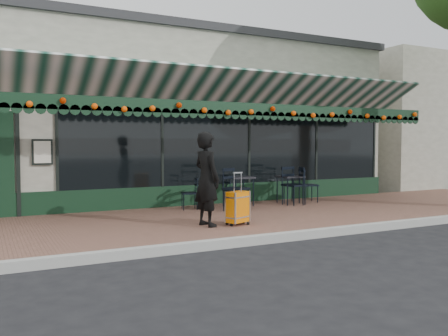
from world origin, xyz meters
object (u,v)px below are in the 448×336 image
chair_a_front (294,186)px  chair_b_front (236,189)px  chair_a_right (308,185)px  chair_b_left (189,193)px  cafe_table_a (290,179)px  chair_b_right (232,190)px  suitcase (238,208)px  woman (207,179)px  chair_a_left (294,185)px  cafe_table_b (240,180)px

chair_a_front → chair_b_front: size_ratio=0.98×
chair_a_right → chair_b_left: bearing=100.5°
cafe_table_a → chair_b_right: bearing=176.7°
chair_a_front → suitcase: bearing=-154.8°
chair_a_front → cafe_table_a: bearing=60.0°
chair_b_left → suitcase: bearing=14.4°
woman → chair_b_front: bearing=-53.7°
chair_a_right → chair_b_right: 2.19m
suitcase → chair_a_right: size_ratio=1.13×
chair_a_left → chair_b_right: size_ratio=1.23×
woman → chair_b_front: 2.11m
cafe_table_a → chair_a_front: bearing=-109.2°
chair_a_left → chair_a_front: bearing=-10.3°
cafe_table_a → chair_a_front: 0.37m
chair_b_left → chair_b_right: bearing=104.6°
chair_a_left → chair_a_right: 0.67m
chair_a_front → chair_b_left: bearing=160.2°
suitcase → chair_a_right: 3.99m
cafe_table_a → chair_b_front: (-1.89, -0.58, -0.13)m
cafe_table_a → cafe_table_b: 1.42m
chair_a_right → suitcase: bearing=136.4°
chair_a_left → woman: bearing=-38.9°
chair_b_left → chair_b_front: bearing=66.5°
woman → suitcase: (0.56, -0.16, -0.54)m
chair_a_right → chair_b_right: (-2.19, 0.14, -0.04)m
suitcase → chair_b_right: (1.13, 2.34, 0.06)m
cafe_table_b → chair_a_front: bearing=-18.8°
woman → chair_b_front: size_ratio=1.77×
chair_b_left → chair_b_right: size_ratio=0.96×
chair_a_left → chair_b_left: bearing=-75.8°
woman → chair_b_front: woman is taller
cafe_table_b → chair_b_right: size_ratio=0.92×
suitcase → cafe_table_b: size_ratio=1.37×
chair_b_left → chair_b_front: chair_b_front is taller
cafe_table_a → cafe_table_b: cafe_table_b is taller
cafe_table_a → chair_b_right: (-1.63, 0.09, -0.24)m
suitcase → cafe_table_a: size_ratio=1.41×
chair_b_front → chair_b_left: bearing=115.2°
chair_b_right → chair_b_left: bearing=84.2°
chair_b_front → suitcase: bearing=-144.4°
chair_a_right → chair_b_front: chair_b_front is taller
chair_a_front → chair_b_front: bearing=177.6°
chair_a_front → woman: bearing=-162.0°
cafe_table_a → cafe_table_b: size_ratio=0.97×
woman → suitcase: 0.80m
woman → cafe_table_b: size_ratio=2.42×
suitcase → cafe_table_b: (1.36, 2.37, 0.32)m
woman → suitcase: bearing=-116.3°
chair_a_left → chair_b_front: bearing=-58.1°
chair_a_front → chair_b_left: size_ratio=1.29×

